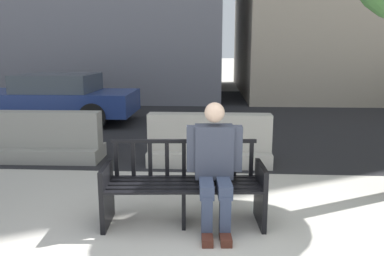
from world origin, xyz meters
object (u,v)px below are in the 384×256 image
object	(u,v)px
seated_person	(214,163)
jersey_barrier_centre	(209,144)
jersey_barrier_left	(43,140)
street_bench	(184,188)
car_sedan_mid	(54,98)

from	to	relation	value
seated_person	jersey_barrier_centre	xyz separation A→B (m)	(-0.08, 2.23, -0.35)
jersey_barrier_left	street_bench	bearing A→B (deg)	-41.07
jersey_barrier_centre	jersey_barrier_left	world-z (taller)	same
street_bench	jersey_barrier_centre	bearing A→B (deg)	83.68
seated_person	car_sedan_mid	world-z (taller)	seated_person
jersey_barrier_centre	car_sedan_mid	bearing A→B (deg)	139.79
car_sedan_mid	jersey_barrier_centre	bearing A→B (deg)	-40.21
car_sedan_mid	jersey_barrier_left	bearing A→B (deg)	-70.10
street_bench	jersey_barrier_centre	size ratio (longest dim) A/B	0.86
jersey_barrier_centre	car_sedan_mid	world-z (taller)	car_sedan_mid
seated_person	jersey_barrier_left	distance (m)	3.73
car_sedan_mid	seated_person	bearing A→B (deg)	-53.84
jersey_barrier_centre	car_sedan_mid	xyz separation A→B (m)	(-4.06, 3.43, 0.30)
street_bench	jersey_barrier_left	distance (m)	3.44
jersey_barrier_centre	jersey_barrier_left	distance (m)	2.84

